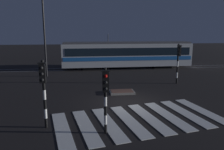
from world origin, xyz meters
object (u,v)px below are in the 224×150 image
street_lamp_trackside_left (44,27)px  tram (127,54)px  traffic_light_corner_near_left (43,84)px  traffic_light_corner_far_right (178,58)px  traffic_light_kerb_mid_left (105,91)px

street_lamp_trackside_left → tram: size_ratio=0.50×
traffic_light_corner_near_left → tram: 17.96m
traffic_light_corner_near_left → traffic_light_corner_far_right: (10.05, 7.96, 0.11)m
traffic_light_corner_near_left → street_lamp_trackside_left: 12.85m
traffic_light_kerb_mid_left → traffic_light_corner_far_right: size_ratio=0.88×
traffic_light_corner_near_left → traffic_light_corner_far_right: 12.82m
traffic_light_kerb_mid_left → tram: tram is taller
traffic_light_kerb_mid_left → tram: (4.35, 17.44, -0.28)m
street_lamp_trackside_left → tram: 10.45m
traffic_light_corner_far_right → tram: bearing=108.7°
traffic_light_kerb_mid_left → traffic_light_corner_near_left: 3.00m
traffic_light_corner_far_right → tram: (-2.87, 8.50, -0.57)m
traffic_light_corner_near_left → street_lamp_trackside_left: bearing=98.7°
traffic_light_corner_far_right → tram: 8.99m
traffic_light_kerb_mid_left → traffic_light_corner_near_left: size_ratio=0.92×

